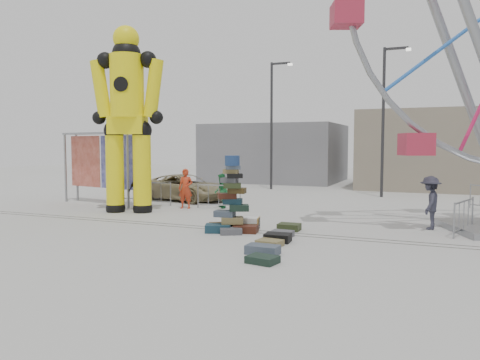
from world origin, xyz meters
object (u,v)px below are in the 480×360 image
at_px(barricade_wheel_front, 464,217).
at_px(pedestrian_grey, 430,203).
at_px(steamer_trunk, 246,223).
at_px(banner_scaffold, 100,150).
at_px(barricade_dummy_a, 129,191).
at_px(parked_suv, 185,187).
at_px(barricade_dummy_b, 152,193).
at_px(lamp_post_left, 273,119).
at_px(crash_test_dummy, 127,112).
at_px(suitcase_tower, 232,210).
at_px(barricade_dummy_c, 219,197).
at_px(pedestrian_red, 186,189).
at_px(pedestrian_black, 139,191).
at_px(pedestrian_green, 221,191).
at_px(lamp_post_right, 385,114).

relative_size(barricade_wheel_front, pedestrian_grey, 1.12).
bearing_deg(steamer_trunk, banner_scaffold, 144.59).
bearing_deg(barricade_dummy_a, parked_suv, 18.72).
xyz_separation_m(barricade_dummy_b, barricade_wheel_front, (13.16, -2.44, 0.00)).
height_order(barricade_dummy_a, barricade_dummy_b, same).
height_order(barricade_dummy_a, parked_suv, parked_suv).
relative_size(lamp_post_left, barricade_dummy_a, 4.00).
xyz_separation_m(crash_test_dummy, steamer_trunk, (6.06, -1.89, -3.98)).
relative_size(suitcase_tower, barricade_dummy_c, 1.24).
distance_m(suitcase_tower, parked_suv, 8.98).
xyz_separation_m(banner_scaffold, barricade_dummy_c, (5.93, 0.57, -2.02)).
xyz_separation_m(barricade_wheel_front, pedestrian_grey, (-0.99, 0.52, 0.34)).
xyz_separation_m(banner_scaffold, parked_suv, (2.98, 2.83, -1.91)).
bearing_deg(parked_suv, pedestrian_red, -136.09).
bearing_deg(suitcase_tower, barricade_dummy_a, 127.85).
bearing_deg(parked_suv, suitcase_tower, -126.83).
bearing_deg(pedestrian_red, parked_suv, 108.07).
bearing_deg(pedestrian_red, banner_scaffold, 170.43).
bearing_deg(barricade_dummy_a, pedestrian_black, -65.34).
bearing_deg(parked_suv, barricade_dummy_c, -113.18).
bearing_deg(pedestrian_green, pedestrian_black, -89.67).
distance_m(lamp_post_left, steamer_trunk, 15.08).
xyz_separation_m(lamp_post_left, barricade_dummy_a, (-4.39, -9.15, -3.93)).
bearing_deg(barricade_dummy_b, barricade_dummy_c, -3.77).
relative_size(lamp_post_left, barricade_dummy_b, 4.00).
relative_size(crash_test_dummy, parked_suv, 1.66).
xyz_separation_m(crash_test_dummy, pedestrian_green, (3.08, 2.60, -3.41)).
bearing_deg(lamp_post_left, pedestrian_green, -85.32).
distance_m(banner_scaffold, pedestrian_red, 4.81).
distance_m(suitcase_tower, pedestrian_grey, 6.62).
xyz_separation_m(lamp_post_right, barricade_wheel_front, (3.40, -10.10, -3.93)).
height_order(lamp_post_right, parked_suv, lamp_post_right).
height_order(suitcase_tower, steamer_trunk, suitcase_tower).
height_order(crash_test_dummy, pedestrian_grey, crash_test_dummy).
height_order(crash_test_dummy, parked_suv, crash_test_dummy).
height_order(banner_scaffold, pedestrian_red, banner_scaffold).
relative_size(steamer_trunk, parked_suv, 0.18).
xyz_separation_m(crash_test_dummy, barricade_wheel_front, (12.70, -0.02, -3.63)).
xyz_separation_m(banner_scaffold, pedestrian_black, (2.94, -1.13, -1.73)).
relative_size(banner_scaffold, barricade_dummy_c, 2.39).
bearing_deg(lamp_post_left, barricade_dummy_b, -105.96).
xyz_separation_m(barricade_wheel_front, pedestrian_green, (-9.62, 2.61, 0.22)).
bearing_deg(lamp_post_right, parked_suv, -149.20).
distance_m(lamp_post_left, pedestrian_green, 10.21).
relative_size(barricade_wheel_front, pedestrian_black, 1.20).
relative_size(barricade_dummy_c, pedestrian_grey, 1.12).
relative_size(steamer_trunk, barricade_dummy_c, 0.43).
relative_size(steamer_trunk, pedestrian_green, 0.56).
relative_size(lamp_post_right, pedestrian_grey, 4.48).
distance_m(banner_scaffold, steamer_trunk, 9.94).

